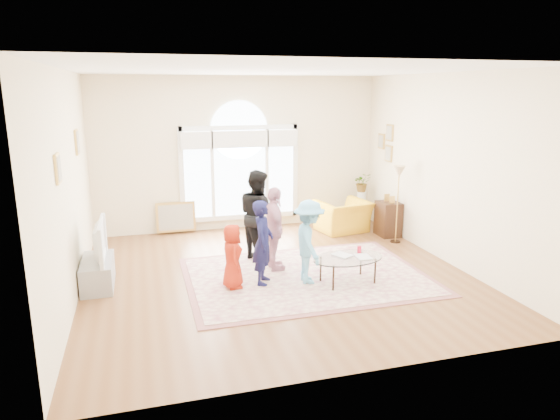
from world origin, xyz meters
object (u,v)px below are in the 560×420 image
object	(u,v)px
area_rug	(306,276)
television	(96,241)
tv_console	(98,273)
coffee_table	(348,259)
armchair	(343,216)

from	to	relation	value
area_rug	television	size ratio (longest dim) A/B	3.47
area_rug	tv_console	world-z (taller)	tv_console
tv_console	television	xyz separation A→B (m)	(0.01, -0.00, 0.51)
area_rug	coffee_table	world-z (taller)	coffee_table
television	area_rug	bearing A→B (deg)	-8.93
area_rug	coffee_table	size ratio (longest dim) A/B	2.98
area_rug	tv_console	bearing A→B (deg)	171.09
area_rug	television	distance (m)	3.28
television	armchair	xyz separation A→B (m)	(4.75, 1.79, -0.39)
tv_console	coffee_table	bearing A→B (deg)	-14.11
television	coffee_table	size ratio (longest dim) A/B	0.86
coffee_table	television	bearing A→B (deg)	159.31
armchair	area_rug	bearing A→B (deg)	45.03
area_rug	tv_console	xyz separation A→B (m)	(-3.18, 0.50, 0.20)
tv_console	coffee_table	distance (m)	3.82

